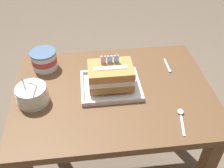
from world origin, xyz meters
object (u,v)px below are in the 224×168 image
at_px(birthday_cake, 111,75).
at_px(foil_tray, 111,86).
at_px(bowl_stack, 32,95).
at_px(serving_spoon_by_bowls, 181,114).
at_px(ice_cream_tub, 44,60).
at_px(serving_spoon_near_tray, 168,68).

bearing_deg(birthday_cake, foil_tray, -90.00).
distance_m(bowl_stack, serving_spoon_by_bowls, 0.66).
xyz_separation_m(foil_tray, birthday_cake, (-0.00, 0.00, 0.07)).
bearing_deg(serving_spoon_by_bowls, birthday_cake, 142.23).
xyz_separation_m(foil_tray, ice_cream_tub, (-0.32, 0.20, 0.04)).
relative_size(bowl_stack, ice_cream_tub, 1.09).
height_order(serving_spoon_near_tray, serving_spoon_by_bowls, serving_spoon_by_bowls).
xyz_separation_m(birthday_cake, serving_spoon_near_tray, (0.32, 0.11, -0.07)).
distance_m(birthday_cake, serving_spoon_near_tray, 0.35).
bearing_deg(serving_spoon_near_tray, foil_tray, -160.30).
height_order(birthday_cake, serving_spoon_near_tray, birthday_cake).
height_order(bowl_stack, ice_cream_tub, bowl_stack).
relative_size(foil_tray, serving_spoon_near_tray, 2.28).
bearing_deg(serving_spoon_by_bowls, bowl_stack, 165.74).
bearing_deg(bowl_stack, foil_tray, 8.63).
relative_size(foil_tray, bowl_stack, 1.96).
xyz_separation_m(ice_cream_tub, serving_spoon_by_bowls, (0.61, -0.42, -0.04)).
bearing_deg(serving_spoon_near_tray, birthday_cake, -160.34).
relative_size(birthday_cake, ice_cream_tub, 1.54).
height_order(foil_tray, serving_spoon_near_tray, foil_tray).
bearing_deg(foil_tray, bowl_stack, -171.37).
bearing_deg(serving_spoon_near_tray, ice_cream_tub, 172.32).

